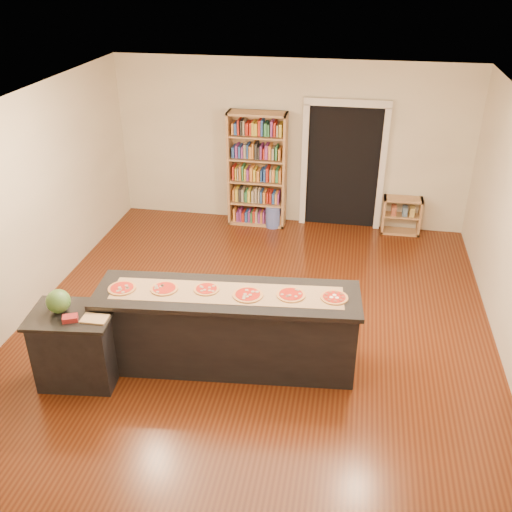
% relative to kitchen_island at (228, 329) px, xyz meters
% --- Properties ---
extents(room, '(6.00, 7.00, 2.80)m').
position_rel_kitchen_island_xyz_m(room, '(0.17, 0.64, 0.91)').
color(room, beige).
rests_on(room, ground).
extents(doorway, '(1.40, 0.09, 2.21)m').
position_rel_kitchen_island_xyz_m(doorway, '(1.07, 4.11, 0.71)').
color(doorway, black).
rests_on(doorway, room).
extents(kitchen_island, '(2.93, 0.79, 0.97)m').
position_rel_kitchen_island_xyz_m(kitchen_island, '(0.00, 0.00, 0.00)').
color(kitchen_island, black).
rests_on(kitchen_island, ground).
extents(side_counter, '(0.89, 0.65, 0.89)m').
position_rel_kitchen_island_xyz_m(side_counter, '(-1.58, -0.56, -0.04)').
color(side_counter, black).
rests_on(side_counter, ground).
extents(bookshelf, '(0.99, 0.35, 1.97)m').
position_rel_kitchen_island_xyz_m(bookshelf, '(-0.36, 3.92, 0.50)').
color(bookshelf, tan).
rests_on(bookshelf, ground).
extents(low_shelf, '(0.64, 0.27, 0.64)m').
position_rel_kitchen_island_xyz_m(low_shelf, '(2.12, 3.96, -0.17)').
color(low_shelf, tan).
rests_on(low_shelf, ground).
extents(waste_bin, '(0.26, 0.26, 0.38)m').
position_rel_kitchen_island_xyz_m(waste_bin, '(-0.06, 3.82, -0.30)').
color(waste_bin, '#5568BE').
rests_on(waste_bin, ground).
extents(kraft_paper, '(2.58, 0.70, 0.00)m').
position_rel_kitchen_island_xyz_m(kraft_paper, '(0.00, -0.00, 0.48)').
color(kraft_paper, '#9E7351').
rests_on(kraft_paper, kitchen_island).
extents(watermelon, '(0.26, 0.26, 0.26)m').
position_rel_kitchen_island_xyz_m(watermelon, '(-1.70, -0.55, 0.53)').
color(watermelon, '#144214').
rests_on(watermelon, side_counter).
extents(cutting_board, '(0.28, 0.19, 0.02)m').
position_rel_kitchen_island_xyz_m(cutting_board, '(-1.28, -0.63, 0.41)').
color(cutting_board, tan).
rests_on(cutting_board, side_counter).
extents(package_red, '(0.19, 0.16, 0.06)m').
position_rel_kitchen_island_xyz_m(package_red, '(-1.52, -0.69, 0.43)').
color(package_red, maroon).
rests_on(package_red, side_counter).
extents(package_teal, '(0.16, 0.16, 0.06)m').
position_rel_kitchen_island_xyz_m(package_teal, '(-1.31, -0.36, 0.43)').
color(package_teal, '#195966').
rests_on(package_teal, side_counter).
extents(pizza_a, '(0.33, 0.33, 0.02)m').
position_rel_kitchen_island_xyz_m(pizza_a, '(-1.16, -0.13, 0.49)').
color(pizza_a, '#BE8749').
rests_on(pizza_a, kitchen_island).
extents(pizza_b, '(0.30, 0.30, 0.02)m').
position_rel_kitchen_island_xyz_m(pizza_b, '(-0.70, -0.05, 0.49)').
color(pizza_b, '#BE8749').
rests_on(pizza_b, kitchen_island).
extents(pizza_c, '(0.29, 0.29, 0.02)m').
position_rel_kitchen_island_xyz_m(pizza_c, '(-0.24, 0.02, 0.49)').
color(pizza_c, '#BE8749').
rests_on(pizza_c, kitchen_island).
extents(pizza_d, '(0.34, 0.34, 0.02)m').
position_rel_kitchen_island_xyz_m(pizza_d, '(0.24, -0.02, 0.49)').
color(pizza_d, '#BE8749').
rests_on(pizza_d, kitchen_island).
extents(pizza_e, '(0.30, 0.30, 0.02)m').
position_rel_kitchen_island_xyz_m(pizza_e, '(0.70, 0.07, 0.49)').
color(pizza_e, '#BE8749').
rests_on(pizza_e, kitchen_island).
extents(pizza_f, '(0.29, 0.29, 0.02)m').
position_rel_kitchen_island_xyz_m(pizza_f, '(1.17, 0.10, 0.49)').
color(pizza_f, '#BE8749').
rests_on(pizza_f, kitchen_island).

